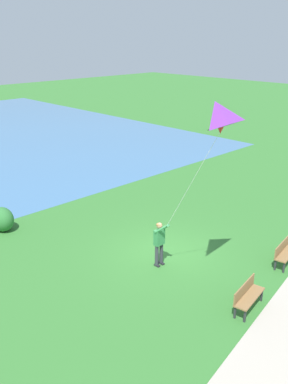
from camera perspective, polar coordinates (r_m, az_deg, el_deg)
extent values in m
plane|color=#33702D|center=(17.08, 2.96, -8.21)|extent=(120.00, 120.00, 0.00)
cube|color=#ADA393|center=(12.83, 18.00, -20.32)|extent=(7.89, 31.93, 0.02)
cube|color=#232328|center=(16.34, 2.35, -9.50)|extent=(0.24, 0.11, 0.06)
cylinder|color=#383842|center=(16.15, 2.32, -8.18)|extent=(0.14, 0.14, 0.82)
cube|color=#232328|center=(16.19, 1.75, -9.80)|extent=(0.24, 0.11, 0.06)
cylinder|color=#383842|center=(16.00, 1.72, -8.47)|extent=(0.14, 0.14, 0.82)
cube|color=#38894C|center=(15.74, 2.06, -6.06)|extent=(0.22, 0.40, 0.60)
sphere|color=tan|center=(15.54, 2.08, -4.54)|extent=(0.22, 0.22, 0.22)
ellipsoid|color=olive|center=(15.54, 2.04, -4.40)|extent=(0.23, 0.23, 0.13)
cylinder|color=#38894C|center=(15.47, 2.89, -4.73)|extent=(0.53, 0.35, 0.43)
cylinder|color=#38894C|center=(15.35, 2.44, -4.92)|extent=(0.53, 0.34, 0.43)
sphere|color=tan|center=(15.26, 3.11, -4.57)|extent=(0.10, 0.10, 0.10)
pyramid|color=purple|center=(12.84, 9.36, 10.16)|extent=(0.66, 1.50, 0.66)
cone|color=red|center=(12.80, 10.19, 8.17)|extent=(0.22, 0.22, 0.22)
cylinder|color=black|center=(12.78, 10.23, 8.65)|extent=(0.15, 1.38, 0.02)
cylinder|color=silver|center=(13.92, 6.32, 1.15)|extent=(2.06, 0.03, 3.75)
cube|color=olive|center=(17.00, 18.53, -7.78)|extent=(0.69, 1.55, 0.05)
cube|color=olive|center=(16.94, 18.00, -6.95)|extent=(0.30, 1.48, 0.40)
cube|color=#2D2D33|center=(17.71, 18.64, -7.42)|extent=(0.07, 0.07, 0.45)
cube|color=#2D2D33|center=(16.49, 18.23, -9.54)|extent=(0.07, 0.07, 0.45)
cube|color=#2D2D33|center=(16.57, 17.18, -9.27)|extent=(0.07, 0.07, 0.45)
cube|color=olive|center=(14.10, 13.93, -13.50)|extent=(0.69, 1.55, 0.05)
cube|color=olive|center=(14.03, 13.28, -12.52)|extent=(0.30, 1.48, 0.40)
cube|color=#2D2D33|center=(14.71, 15.48, -13.14)|extent=(0.07, 0.07, 0.45)
cube|color=#2D2D33|center=(14.80, 14.30, -12.80)|extent=(0.07, 0.07, 0.45)
cube|color=#2D2D33|center=(13.66, 13.36, -15.82)|extent=(0.07, 0.07, 0.45)
cube|color=#2D2D33|center=(13.76, 12.10, -15.42)|extent=(0.07, 0.07, 0.45)
ellipsoid|color=#2D7033|center=(19.72, -18.44, -3.48)|extent=(1.16, 0.93, 1.08)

